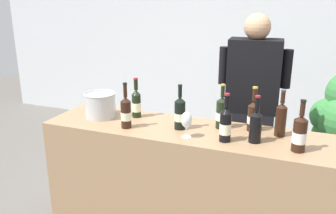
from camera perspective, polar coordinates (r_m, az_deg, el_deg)
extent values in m
cube|color=silver|center=(4.94, 12.72, 11.45)|extent=(8.00, 0.10, 2.80)
cube|color=#9E7A56|center=(2.76, 2.50, -12.98)|extent=(2.08, 0.55, 0.97)
cylinder|color=black|center=(2.30, 20.47, -4.38)|extent=(0.08, 0.08, 0.20)
cone|color=black|center=(2.26, 20.78, -1.68)|extent=(0.08, 0.08, 0.03)
cylinder|color=black|center=(2.24, 20.93, -0.28)|extent=(0.03, 0.03, 0.09)
cylinder|color=black|center=(2.23, 21.07, 0.94)|extent=(0.03, 0.03, 0.01)
cylinder|color=white|center=(2.30, 20.45, -4.61)|extent=(0.08, 0.08, 0.07)
cylinder|color=black|center=(2.56, 8.67, -1.24)|extent=(0.08, 0.08, 0.20)
cone|color=black|center=(2.52, 8.79, 1.25)|extent=(0.08, 0.08, 0.03)
cylinder|color=black|center=(2.51, 8.85, 2.49)|extent=(0.03, 0.03, 0.08)
cylinder|color=#B79333|center=(2.50, 8.90, 3.55)|extent=(0.03, 0.03, 0.01)
cylinder|color=silver|center=(2.56, 8.66, -1.46)|extent=(0.08, 0.08, 0.06)
cylinder|color=black|center=(2.33, 9.25, -3.25)|extent=(0.08, 0.08, 0.19)
cone|color=black|center=(2.29, 9.40, -0.53)|extent=(0.08, 0.08, 0.04)
cylinder|color=black|center=(2.27, 9.47, 0.90)|extent=(0.03, 0.03, 0.08)
cylinder|color=maroon|center=(2.26, 9.53, 2.03)|extent=(0.03, 0.03, 0.01)
cylinder|color=#E8E9C3|center=(2.33, 9.24, -3.47)|extent=(0.08, 0.08, 0.07)
cylinder|color=black|center=(2.51, 17.74, -2.27)|extent=(0.07, 0.07, 0.20)
cone|color=black|center=(2.47, 17.99, 0.26)|extent=(0.07, 0.07, 0.03)
cylinder|color=black|center=(2.46, 18.10, 1.47)|extent=(0.03, 0.03, 0.08)
cylinder|color=#333338|center=(2.45, 18.20, 2.49)|extent=(0.03, 0.03, 0.01)
cylinder|color=black|center=(2.51, 1.92, -1.36)|extent=(0.08, 0.08, 0.20)
cone|color=black|center=(2.48, 1.95, 1.22)|extent=(0.08, 0.08, 0.03)
cylinder|color=black|center=(2.46, 1.96, 2.47)|extent=(0.03, 0.03, 0.08)
cylinder|color=black|center=(2.45, 1.97, 3.49)|extent=(0.03, 0.03, 0.01)
cylinder|color=#E3EDC3|center=(2.52, 1.92, -1.58)|extent=(0.08, 0.08, 0.06)
cylinder|color=black|center=(2.55, -6.80, -1.24)|extent=(0.07, 0.07, 0.20)
cone|color=black|center=(2.52, -6.89, 1.22)|extent=(0.07, 0.07, 0.03)
cylinder|color=black|center=(2.50, -6.95, 2.60)|extent=(0.03, 0.03, 0.09)
cylinder|color=black|center=(2.49, -6.99, 3.77)|extent=(0.03, 0.03, 0.01)
cylinder|color=#E6EAC2|center=(2.56, -6.79, -1.45)|extent=(0.08, 0.08, 0.06)
cylinder|color=black|center=(2.56, 13.58, -1.79)|extent=(0.08, 0.08, 0.18)
cone|color=black|center=(2.52, 13.76, 0.55)|extent=(0.08, 0.08, 0.04)
cylinder|color=black|center=(2.51, 13.86, 1.93)|extent=(0.03, 0.03, 0.09)
cylinder|color=#B79333|center=(2.49, 13.95, 3.05)|extent=(0.04, 0.04, 0.01)
cylinder|color=#ECEBC3|center=(2.56, 13.57, -1.98)|extent=(0.08, 0.08, 0.05)
cylinder|color=black|center=(2.78, -5.13, 0.19)|extent=(0.07, 0.07, 0.18)
cone|color=black|center=(2.75, -5.19, 2.39)|extent=(0.07, 0.07, 0.04)
cylinder|color=black|center=(2.73, -5.22, 3.61)|extent=(0.03, 0.03, 0.08)
cylinder|color=maroon|center=(2.72, -5.25, 4.57)|extent=(0.04, 0.04, 0.01)
cylinder|color=#ECEEC2|center=(2.78, -5.12, 0.01)|extent=(0.07, 0.07, 0.07)
cylinder|color=black|center=(2.36, 13.94, -3.46)|extent=(0.08, 0.08, 0.18)
cone|color=black|center=(2.32, 14.13, -1.01)|extent=(0.08, 0.08, 0.03)
cylinder|color=black|center=(2.30, 14.24, 0.42)|extent=(0.03, 0.03, 0.09)
cylinder|color=maroon|center=(2.29, 14.33, 1.66)|extent=(0.03, 0.03, 0.01)
cylinder|color=silver|center=(2.40, 2.98, -4.84)|extent=(0.07, 0.07, 0.00)
cylinder|color=silver|center=(2.39, 2.99, -4.00)|extent=(0.01, 0.01, 0.07)
ellipsoid|color=silver|center=(2.36, 3.02, -2.08)|extent=(0.08, 0.08, 0.11)
ellipsoid|color=maroon|center=(2.36, 3.01, -2.52)|extent=(0.06, 0.06, 0.04)
cylinder|color=silver|center=(2.81, -10.88, 0.22)|extent=(0.24, 0.24, 0.19)
torus|color=silver|center=(2.79, -11.00, 2.12)|extent=(0.24, 0.24, 0.01)
cube|color=black|center=(3.27, 12.73, -8.49)|extent=(0.40, 0.27, 0.95)
cube|color=black|center=(3.02, 13.71, 4.92)|extent=(0.44, 0.27, 0.61)
sphere|color=tan|center=(2.96, 14.27, 12.47)|extent=(0.21, 0.21, 0.21)
cylinder|color=black|center=(3.00, 18.66, 5.85)|extent=(0.08, 0.08, 0.31)
cylinder|color=black|center=(3.03, 8.99, 6.65)|extent=(0.08, 0.08, 0.31)
cylinder|color=brown|center=(3.82, 24.72, -11.90)|extent=(0.36, 0.36, 0.23)
sphere|color=#387F3D|center=(3.59, 24.41, -1.27)|extent=(0.32, 0.32, 0.32)
sphere|color=#387F3D|center=(3.66, 24.71, -4.30)|extent=(0.34, 0.34, 0.34)
sphere|color=#387F3D|center=(3.56, 24.84, -5.85)|extent=(0.34, 0.34, 0.34)
cylinder|color=#4C3823|center=(3.64, 25.54, -6.19)|extent=(0.05, 0.05, 0.60)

